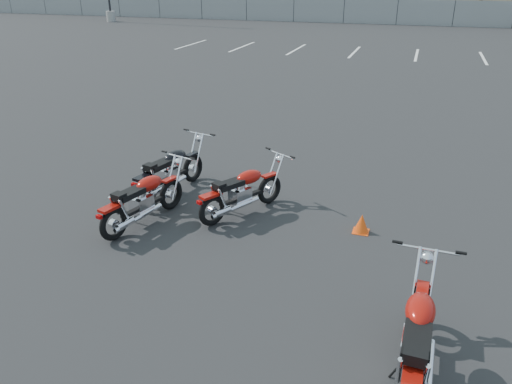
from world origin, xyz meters
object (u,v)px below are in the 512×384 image
(motorcycle_second_black, at_px, (170,172))
(motorcycle_rear_red, at_px, (417,341))
(motorcycle_front_red, at_px, (143,200))
(motorcycle_third_red, at_px, (242,192))

(motorcycle_second_black, distance_m, motorcycle_rear_red, 5.50)
(motorcycle_rear_red, bearing_deg, motorcycle_front_red, 153.43)
(motorcycle_second_black, distance_m, motorcycle_third_red, 1.57)
(motorcycle_front_red, xyz_separation_m, motorcycle_third_red, (1.37, 0.82, -0.01))
(motorcycle_second_black, bearing_deg, motorcycle_front_red, -83.06)
(motorcycle_front_red, bearing_deg, motorcycle_third_red, 30.79)
(motorcycle_second_black, relative_size, motorcycle_third_red, 1.10)
(motorcycle_third_red, relative_size, motorcycle_rear_red, 0.86)
(motorcycle_front_red, distance_m, motorcycle_rear_red, 4.73)
(motorcycle_second_black, height_order, motorcycle_rear_red, motorcycle_rear_red)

